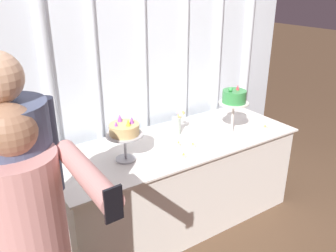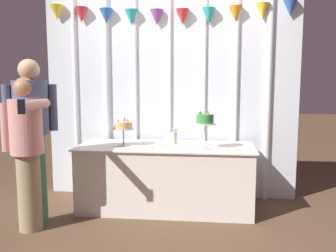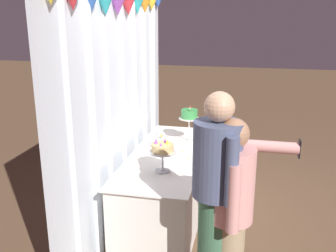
{
  "view_description": "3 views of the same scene",
  "coord_description": "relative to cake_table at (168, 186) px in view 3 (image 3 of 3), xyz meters",
  "views": [
    {
      "loc": [
        -1.42,
        -1.92,
        1.91
      ],
      "look_at": [
        0.0,
        0.23,
        0.82
      ],
      "focal_mm": 37.57,
      "sensor_mm": 36.0,
      "label": 1
    },
    {
      "loc": [
        0.46,
        -3.89,
        1.48
      ],
      "look_at": [
        0.04,
        0.01,
        0.97
      ],
      "focal_mm": 38.88,
      "sensor_mm": 36.0,
      "label": 2
    },
    {
      "loc": [
        -3.73,
        -0.72,
        2.17
      ],
      "look_at": [
        0.21,
        0.15,
        0.97
      ],
      "focal_mm": 41.78,
      "sensor_mm": 36.0,
      "label": 3
    }
  ],
  "objects": [
    {
      "name": "tealight_far_right",
      "position": [
        0.77,
        -0.2,
        0.37
      ],
      "size": [
        0.05,
        0.05,
        0.03
      ],
      "color": "beige",
      "rests_on": "cake_table"
    },
    {
      "name": "cake_table",
      "position": [
        0.0,
        0.0,
        0.0
      ],
      "size": [
        1.97,
        0.75,
        0.73
      ],
      "color": "white",
      "rests_on": "ground_plane"
    },
    {
      "name": "guest_man_pink_jacket",
      "position": [
        -1.26,
        -0.73,
        0.46
      ],
      "size": [
        0.48,
        0.62,
        1.49
      ],
      "color": "#9E8966",
      "rests_on": "ground_plane"
    },
    {
      "name": "tealight_near_left",
      "position": [
        -0.04,
        -0.07,
        0.38
      ],
      "size": [
        0.04,
        0.04,
        0.04
      ],
      "color": "beige",
      "rests_on": "cake_table"
    },
    {
      "name": "tealight_near_right",
      "position": [
        0.05,
        -0.14,
        0.37
      ],
      "size": [
        0.05,
        0.05,
        0.03
      ],
      "color": "beige",
      "rests_on": "cake_table"
    },
    {
      "name": "guest_man_dark_suit",
      "position": [
        -1.25,
        -0.62,
        0.55
      ],
      "size": [
        0.46,
        0.46,
        1.67
      ],
      "color": "#3D6B4C",
      "rests_on": "ground_plane"
    },
    {
      "name": "draped_curtain",
      "position": [
        0.02,
        0.5,
        1.05
      ],
      "size": [
        3.11,
        0.16,
        2.65
      ],
      "color": "silver",
      "rests_on": "ground_plane"
    },
    {
      "name": "cake_display_nearright",
      "position": [
        0.44,
        -0.14,
        0.66
      ],
      "size": [
        0.24,
        0.24,
        0.41
      ],
      "color": "silver",
      "rests_on": "cake_table"
    },
    {
      "name": "cake_display_nearleft",
      "position": [
        -0.47,
        -0.05,
        0.58
      ],
      "size": [
        0.26,
        0.26,
        0.32
      ],
      "color": "#B2B2B7",
      "rests_on": "cake_table"
    },
    {
      "name": "flower_vase",
      "position": [
        0.09,
        0.12,
        0.46
      ],
      "size": [
        0.1,
        0.11,
        0.21
      ],
      "color": "#B2C1B2",
      "rests_on": "cake_table"
    },
    {
      "name": "ground_plane",
      "position": [
        0.0,
        -0.1,
        -0.37
      ],
      "size": [
        24.0,
        24.0,
        0.0
      ],
      "primitive_type": "plane",
      "color": "brown"
    },
    {
      "name": "tealight_far_left",
      "position": [
        -0.11,
        -0.24,
        0.38
      ],
      "size": [
        0.04,
        0.04,
        0.03
      ],
      "color": "beige",
      "rests_on": "cake_table"
    }
  ]
}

